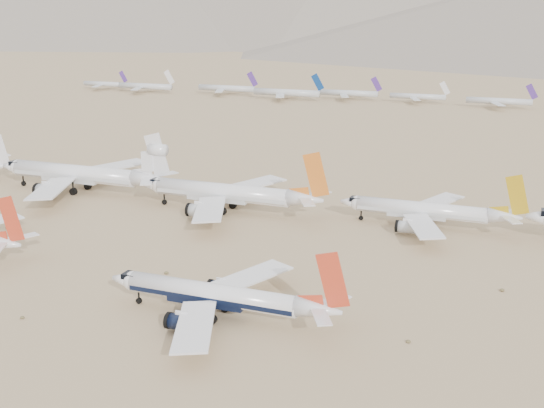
{
  "coord_description": "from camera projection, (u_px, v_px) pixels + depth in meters",
  "views": [
    {
      "loc": [
        41.1,
        -105.85,
        54.94
      ],
      "look_at": [
        -20.29,
        51.64,
        7.0
      ],
      "focal_mm": 45.0,
      "sensor_mm": 36.0,
      "label": 1
    }
  ],
  "objects": [
    {
      "name": "ground",
      "position": [
        273.0,
        324.0,
        124.23
      ],
      "size": [
        7000.0,
        7000.0,
        0.0
      ],
      "primitive_type": "plane",
      "color": "#8E7352",
      "rests_on": "ground"
    },
    {
      "name": "desert_scrub",
      "position": [
        68.0,
        356.0,
        111.98
      ],
      "size": [
        219.83,
        121.67,
        0.63
      ],
      "color": "brown",
      "rests_on": "ground"
    },
    {
      "name": "row2_gold_tail",
      "position": [
        429.0,
        211.0,
        178.23
      ],
      "size": [
        45.71,
        44.71,
        16.28
      ],
      "color": "white",
      "rests_on": "ground"
    },
    {
      "name": "main_airliner",
      "position": [
        222.0,
        296.0,
        125.35
      ],
      "size": [
        45.14,
        44.09,
        15.93
      ],
      "color": "white",
      "rests_on": "ground"
    },
    {
      "name": "distant_storage_row",
      "position": [
        456.0,
        99.0,
        406.5
      ],
      "size": [
        566.38,
        58.47,
        15.14
      ],
      "color": "silver",
      "rests_on": "ground"
    },
    {
      "name": "row2_orange_tail",
      "position": [
        230.0,
        194.0,
        191.94
      ],
      "size": [
        54.16,
        52.98,
        19.32
      ],
      "color": "white",
      "rests_on": "ground"
    },
    {
      "name": "row2_white_trijet",
      "position": [
        84.0,
        174.0,
        212.4
      ],
      "size": [
        58.77,
        57.44,
        20.82
      ],
      "color": "white",
      "rests_on": "ground"
    }
  ]
}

